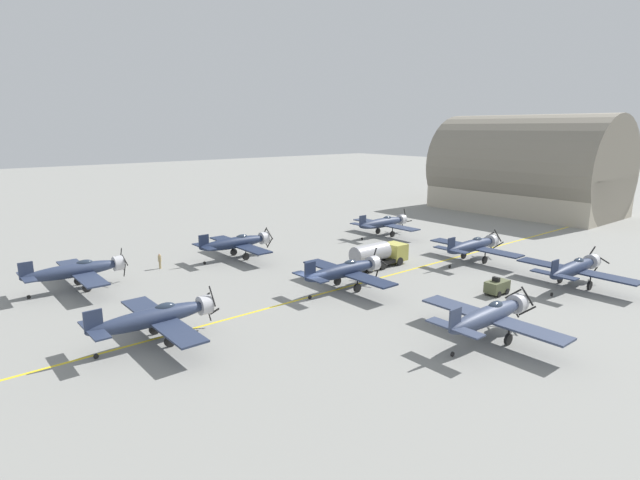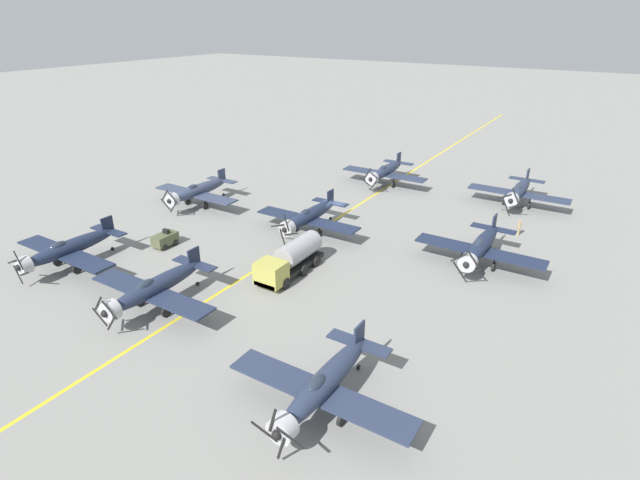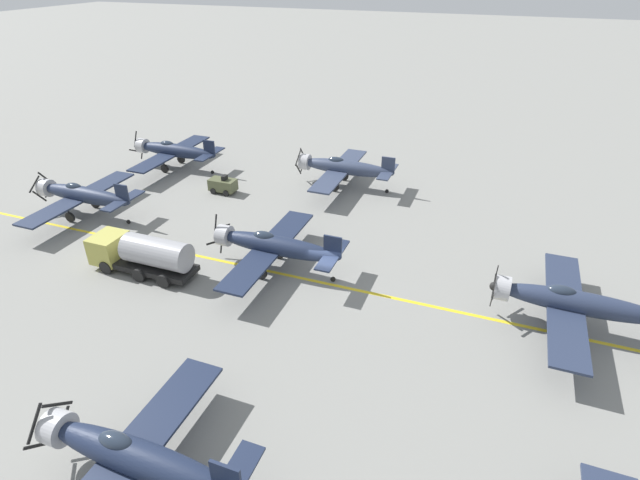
{
  "view_description": "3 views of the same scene",
  "coord_description": "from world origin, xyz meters",
  "px_view_note": "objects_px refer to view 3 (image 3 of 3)",
  "views": [
    {
      "loc": [
        36.24,
        -28.81,
        16.14
      ],
      "look_at": [
        -6.56,
        6.67,
        3.59
      ],
      "focal_mm": 28.0,
      "sensor_mm": 36.0,
      "label": 1
    },
    {
      "loc": [
        -27.02,
        45.94,
        21.81
      ],
      "look_at": [
        -5.12,
        10.8,
        3.06
      ],
      "focal_mm": 28.0,
      "sensor_mm": 36.0,
      "label": 2
    },
    {
      "loc": [
        -27.34,
        -9.97,
        20.05
      ],
      "look_at": [
        3.14,
        1.61,
        1.53
      ],
      "focal_mm": 28.0,
      "sensor_mm": 36.0,
      "label": 3
    }
  ],
  "objects_px": {
    "airplane_mid_left": "(133,457)",
    "airplane_far_center": "(82,195)",
    "airplane_far_right": "(174,150)",
    "airplane_near_center": "(573,302)",
    "fuel_tanker": "(142,254)",
    "tow_tractor": "(223,185)",
    "airplane_mid_right": "(343,167)",
    "airplane_mid_center": "(274,245)"
  },
  "relations": [
    {
      "from": "airplane_far_center",
      "to": "tow_tractor",
      "type": "distance_m",
      "value": 12.47
    },
    {
      "from": "airplane_mid_center",
      "to": "tow_tractor",
      "type": "xyz_separation_m",
      "value": [
        10.73,
        10.61,
        -1.22
      ]
    },
    {
      "from": "airplane_far_center",
      "to": "airplane_near_center",
      "type": "distance_m",
      "value": 39.24
    },
    {
      "from": "airplane_mid_left",
      "to": "airplane_far_right",
      "type": "xyz_separation_m",
      "value": [
        32.41,
        20.82,
        0.0
      ]
    },
    {
      "from": "airplane_mid_right",
      "to": "airplane_far_center",
      "type": "distance_m",
      "value": 23.98
    },
    {
      "from": "airplane_mid_right",
      "to": "airplane_far_right",
      "type": "relative_size",
      "value": 1.0
    },
    {
      "from": "airplane_mid_left",
      "to": "airplane_far_right",
      "type": "distance_m",
      "value": 38.52
    },
    {
      "from": "tow_tractor",
      "to": "airplane_mid_right",
      "type": "bearing_deg",
      "value": -61.84
    },
    {
      "from": "airplane_far_right",
      "to": "airplane_mid_center",
      "type": "xyz_separation_m",
      "value": [
        -14.54,
        -18.76,
        0.0
      ]
    },
    {
      "from": "airplane_near_center",
      "to": "airplane_mid_left",
      "type": "bearing_deg",
      "value": 151.54
    },
    {
      "from": "airplane_mid_right",
      "to": "fuel_tanker",
      "type": "xyz_separation_m",
      "value": [
        -19.98,
        8.55,
        -0.5
      ]
    },
    {
      "from": "airplane_mid_right",
      "to": "airplane_far_right",
      "type": "bearing_deg",
      "value": 97.1
    },
    {
      "from": "airplane_mid_right",
      "to": "tow_tractor",
      "type": "distance_m",
      "value": 11.88
    },
    {
      "from": "airplane_far_right",
      "to": "tow_tractor",
      "type": "xyz_separation_m",
      "value": [
        -3.81,
        -8.15,
        -1.22
      ]
    },
    {
      "from": "airplane_mid_center",
      "to": "tow_tractor",
      "type": "height_order",
      "value": "airplane_mid_center"
    },
    {
      "from": "fuel_tanker",
      "to": "airplane_mid_right",
      "type": "bearing_deg",
      "value": -23.15
    },
    {
      "from": "airplane_near_center",
      "to": "airplane_mid_right",
      "type": "bearing_deg",
      "value": 66.96
    },
    {
      "from": "airplane_mid_left",
      "to": "airplane_near_center",
      "type": "xyz_separation_m",
      "value": [
        18.11,
        -17.68,
        0.0
      ]
    },
    {
      "from": "airplane_mid_center",
      "to": "airplane_mid_right",
      "type": "bearing_deg",
      "value": -4.49
    },
    {
      "from": "airplane_mid_left",
      "to": "airplane_far_center",
      "type": "distance_m",
      "value": 29.32
    },
    {
      "from": "airplane_far_center",
      "to": "airplane_far_right",
      "type": "relative_size",
      "value": 1.0
    },
    {
      "from": "airplane_mid_center",
      "to": "airplane_near_center",
      "type": "distance_m",
      "value": 19.73
    },
    {
      "from": "airplane_mid_right",
      "to": "airplane_mid_left",
      "type": "bearing_deg",
      "value": -174.59
    },
    {
      "from": "fuel_tanker",
      "to": "airplane_far_center",
      "type": "bearing_deg",
      "value": 61.97
    },
    {
      "from": "airplane_far_right",
      "to": "airplane_far_center",
      "type": "bearing_deg",
      "value": -167.3
    },
    {
      "from": "airplane_mid_right",
      "to": "airplane_far_right",
      "type": "distance_m",
      "value": 18.65
    },
    {
      "from": "airplane_far_right",
      "to": "airplane_near_center",
      "type": "distance_m",
      "value": 41.06
    },
    {
      "from": "airplane_mid_left",
      "to": "fuel_tanker",
      "type": "bearing_deg",
      "value": 46.79
    },
    {
      "from": "airplane_mid_left",
      "to": "airplane_far_center",
      "type": "bearing_deg",
      "value": 56.77
    },
    {
      "from": "airplane_mid_left",
      "to": "airplane_mid_right",
      "type": "bearing_deg",
      "value": 13.31
    },
    {
      "from": "airplane_mid_right",
      "to": "airplane_mid_center",
      "type": "distance_m",
      "value": 16.31
    },
    {
      "from": "airplane_far_right",
      "to": "airplane_near_center",
      "type": "bearing_deg",
      "value": -94.45
    },
    {
      "from": "airplane_mid_right",
      "to": "airplane_near_center",
      "type": "height_order",
      "value": "same"
    },
    {
      "from": "airplane_near_center",
      "to": "airplane_far_right",
      "type": "bearing_deg",
      "value": 85.47
    },
    {
      "from": "airplane_mid_left",
      "to": "fuel_tanker",
      "type": "xyz_separation_m",
      "value": [
        14.2,
        10.79,
        -0.5
      ]
    },
    {
      "from": "fuel_tanker",
      "to": "tow_tractor",
      "type": "height_order",
      "value": "fuel_tanker"
    },
    {
      "from": "airplane_far_center",
      "to": "airplane_far_right",
      "type": "height_order",
      "value": "airplane_far_right"
    },
    {
      "from": "airplane_far_center",
      "to": "tow_tractor",
      "type": "height_order",
      "value": "airplane_far_center"
    },
    {
      "from": "airplane_far_center",
      "to": "airplane_mid_right",
      "type": "bearing_deg",
      "value": -56.33
    },
    {
      "from": "airplane_far_center",
      "to": "fuel_tanker",
      "type": "distance_m",
      "value": 12.16
    },
    {
      "from": "airplane_mid_right",
      "to": "airplane_far_center",
      "type": "relative_size",
      "value": 1.0
    },
    {
      "from": "airplane_far_right",
      "to": "airplane_mid_right",
      "type": "bearing_deg",
      "value": -68.62
    }
  ]
}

